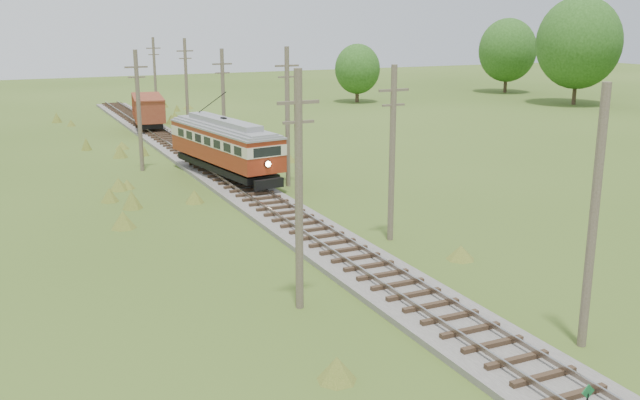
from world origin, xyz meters
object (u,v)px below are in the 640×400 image
streetcar (224,143)px  gravel_pile (216,138)px  switch_marker (587,399)px  gondola (148,109)px

streetcar → gravel_pile: bearing=67.3°
switch_marker → gravel_pile: bearing=85.4°
switch_marker → streetcar: 32.98m
streetcar → switch_marker: bearing=-98.8°
gondola → gravel_pile: size_ratio=2.50×
gravel_pile → switch_marker: bearing=-94.6°
streetcar → gondola: size_ratio=1.38×
switch_marker → gondola: bearing=89.8°
gravel_pile → gondola: bearing=109.1°
gondola → streetcar: bearing=-81.7°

